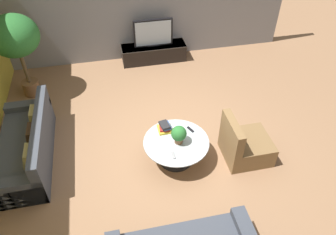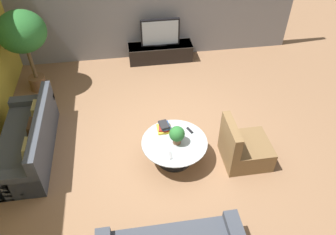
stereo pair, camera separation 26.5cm
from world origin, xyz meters
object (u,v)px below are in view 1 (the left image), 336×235
(couch_by_wall, at_px, (28,147))
(potted_palm_tall, at_px, (15,39))
(armchair_wicker, at_px, (244,145))
(coffee_table, at_px, (176,147))
(media_console, at_px, (154,52))
(television, at_px, (153,33))
(potted_plant_tabletop, at_px, (179,134))

(couch_by_wall, bearing_deg, potted_palm_tall, -175.54)
(couch_by_wall, bearing_deg, armchair_wicker, 78.84)
(couch_by_wall, relative_size, armchair_wicker, 2.45)
(coffee_table, relative_size, armchair_wicker, 1.33)
(media_console, height_order, armchair_wicker, armchair_wicker)
(potted_palm_tall, bearing_deg, coffee_table, -43.59)
(coffee_table, relative_size, potted_palm_tall, 0.62)
(television, bearing_deg, potted_plant_tabletop, -92.90)
(armchair_wicker, height_order, potted_plant_tabletop, armchair_wicker)
(couch_by_wall, distance_m, armchair_wicker, 3.83)
(coffee_table, relative_size, couch_by_wall, 0.54)
(potted_palm_tall, bearing_deg, potted_plant_tabletop, -43.46)
(television, bearing_deg, armchair_wicker, -74.42)
(television, bearing_deg, coffee_table, -93.54)
(coffee_table, height_order, couch_by_wall, couch_by_wall)
(coffee_table, xyz_separation_m, couch_by_wall, (-2.55, 0.56, -0.03))
(television, relative_size, potted_plant_tabletop, 2.79)
(armchair_wicker, bearing_deg, media_console, 15.58)
(media_console, bearing_deg, television, -90.00)
(couch_by_wall, xyz_separation_m, potted_palm_tall, (-0.16, 2.02, 1.07))
(coffee_table, bearing_deg, television, 86.46)
(armchair_wicker, bearing_deg, couch_by_wall, 78.84)
(coffee_table, bearing_deg, couch_by_wall, 167.60)
(television, distance_m, potted_palm_tall, 3.09)
(couch_by_wall, relative_size, potted_palm_tall, 1.14)
(television, relative_size, coffee_table, 0.83)
(media_console, relative_size, television, 1.71)
(coffee_table, distance_m, potted_plant_tabletop, 0.33)
(media_console, bearing_deg, potted_palm_tall, -164.51)
(couch_by_wall, height_order, potted_plant_tabletop, couch_by_wall)
(armchair_wicker, xyz_separation_m, potted_plant_tabletop, (-1.17, 0.16, 0.37))
(armchair_wicker, bearing_deg, potted_plant_tabletop, 82.34)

